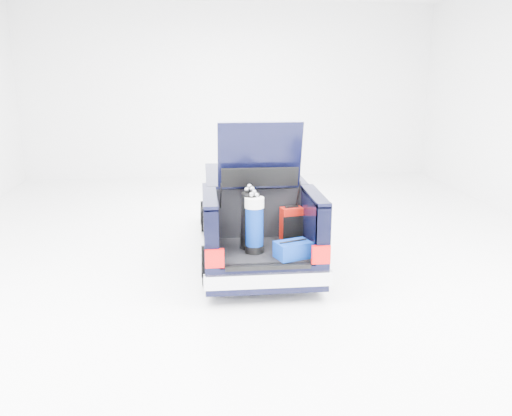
{
  "coord_description": "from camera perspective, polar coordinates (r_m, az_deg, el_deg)",
  "views": [
    {
      "loc": [
        -0.9,
        -9.14,
        3.28
      ],
      "look_at": [
        0.0,
        -0.5,
        0.97
      ],
      "focal_mm": 38.0,
      "sensor_mm": 36.0,
      "label": 1
    }
  ],
  "objects": [
    {
      "name": "black_golf_bag",
      "position": [
        8.03,
        -0.65,
        -1.32
      ],
      "size": [
        0.35,
        0.42,
        0.98
      ],
      "rotation": [
        0.0,
        0.0,
        0.23
      ],
      "color": "black",
      "rests_on": "car"
    },
    {
      "name": "ground",
      "position": [
        9.75,
        -0.3,
        -4.79
      ],
      "size": [
        14.0,
        14.0,
        0.0
      ],
      "primitive_type": "plane",
      "color": "white",
      "rests_on": "ground"
    },
    {
      "name": "blue_golf_bag",
      "position": [
        7.89,
        -0.17,
        -1.73
      ],
      "size": [
        0.36,
        0.36,
        0.94
      ],
      "rotation": [
        0.0,
        0.0,
        0.38
      ],
      "color": "black",
      "rests_on": "car"
    },
    {
      "name": "car",
      "position": [
        9.64,
        -0.37,
        -0.82
      ],
      "size": [
        1.87,
        4.65,
        2.47
      ],
      "color": "black",
      "rests_on": "ground"
    },
    {
      "name": "red_suitcase",
      "position": [
        8.52,
        3.76,
        -1.67
      ],
      "size": [
        0.37,
        0.28,
        0.55
      ],
      "rotation": [
        0.0,
        0.0,
        0.2
      ],
      "color": "#810B04",
      "rests_on": "car"
    },
    {
      "name": "blue_duffel",
      "position": [
        7.78,
        3.91,
        -4.38
      ],
      "size": [
        0.57,
        0.46,
        0.26
      ],
      "rotation": [
        0.0,
        0.0,
        0.34
      ],
      "color": "navy",
      "rests_on": "car"
    }
  ]
}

